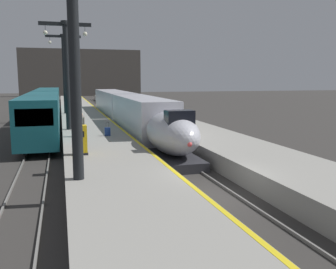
% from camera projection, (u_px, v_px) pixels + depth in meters
% --- Properties ---
extents(ground_plane, '(260.00, 260.00, 0.00)m').
position_uv_depth(ground_plane, '(218.00, 196.00, 16.35)').
color(ground_plane, '#33302D').
extents(platform_left, '(4.80, 110.00, 1.05)m').
position_uv_depth(platform_left, '(86.00, 123.00, 38.67)').
color(platform_left, gray).
rests_on(platform_left, ground).
extents(platform_right, '(4.80, 110.00, 1.05)m').
position_uv_depth(platform_right, '(161.00, 121.00, 40.90)').
color(platform_right, gray).
rests_on(platform_right, ground).
extents(platform_left_safety_stripe, '(0.20, 107.80, 0.01)m').
position_uv_depth(platform_left_safety_stripe, '(108.00, 118.00, 39.22)').
color(platform_left_safety_stripe, yellow).
rests_on(platform_left_safety_stripe, platform_left).
extents(rail_main_left, '(0.08, 110.00, 0.12)m').
position_uv_depth(rail_main_left, '(114.00, 124.00, 42.26)').
color(rail_main_left, slate).
rests_on(rail_main_left, ground).
extents(rail_main_right, '(0.08, 110.00, 0.12)m').
position_uv_depth(rail_main_right, '(127.00, 123.00, 42.67)').
color(rail_main_right, slate).
rests_on(rail_main_right, ground).
extents(rail_secondary_left, '(0.08, 110.00, 0.12)m').
position_uv_depth(rail_secondary_left, '(39.00, 126.00, 40.04)').
color(rail_secondary_left, slate).
rests_on(rail_secondary_left, ground).
extents(rail_secondary_right, '(0.08, 110.00, 0.12)m').
position_uv_depth(rail_secondary_right, '(53.00, 126.00, 40.45)').
color(rail_secondary_right, slate).
rests_on(rail_secondary_right, ground).
extents(highspeed_train_main, '(2.92, 38.08, 3.60)m').
position_uv_depth(highspeed_train_main, '(128.00, 111.00, 37.18)').
color(highspeed_train_main, silver).
rests_on(highspeed_train_main, ground).
extents(regional_train_adjacent, '(2.85, 36.60, 3.80)m').
position_uv_depth(regional_train_adjacent, '(45.00, 107.00, 40.27)').
color(regional_train_adjacent, '#145660').
rests_on(regional_train_adjacent, ground).
extents(station_column_near, '(4.00, 0.68, 9.88)m').
position_uv_depth(station_column_near, '(75.00, 28.00, 14.33)').
color(station_column_near, black).
rests_on(station_column_near, platform_left).
extents(station_column_mid, '(4.00, 0.68, 8.56)m').
position_uv_depth(station_column_mid, '(67.00, 65.00, 29.42)').
color(station_column_mid, black).
rests_on(station_column_mid, platform_left).
extents(station_column_far, '(4.00, 0.68, 9.20)m').
position_uv_depth(station_column_far, '(64.00, 66.00, 43.47)').
color(station_column_far, black).
rests_on(station_column_far, platform_left).
extents(passenger_near_edge, '(0.43, 0.43, 1.69)m').
position_uv_depth(passenger_near_edge, '(82.00, 123.00, 26.26)').
color(passenger_near_edge, '#23232D').
rests_on(passenger_near_edge, platform_left).
extents(rolling_suitcase, '(0.40, 0.22, 0.98)m').
position_uv_depth(rolling_suitcase, '(108.00, 132.00, 26.74)').
color(rolling_suitcase, navy).
rests_on(rolling_suitcase, platform_left).
extents(ticket_machine_yellow, '(0.76, 0.62, 1.60)m').
position_uv_depth(ticket_machine_yellow, '(80.00, 141.00, 20.03)').
color(ticket_machine_yellow, yellow).
rests_on(ticket_machine_yellow, platform_left).
extents(terminus_back_wall, '(36.00, 2.00, 14.00)m').
position_uv_depth(terminus_back_wall, '(82.00, 73.00, 112.21)').
color(terminus_back_wall, '#4C4742').
rests_on(terminus_back_wall, ground).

